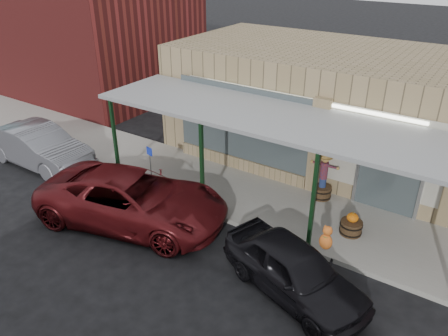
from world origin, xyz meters
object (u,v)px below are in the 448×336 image
Objects in this scene: barrel_scarecrow at (323,183)px; car_maroon at (133,199)px; handicap_sign at (150,161)px; barrel_pumpkin at (351,226)px; parked_sedan at (294,269)px; car_grey at (39,146)px.

barrel_scarecrow reaches higher than car_maroon.
handicap_sign is 0.24× the size of car_maroon.
parked_sedan is (-0.43, -2.90, 0.27)m from barrel_pumpkin.
car_maroon is at bearing -153.95° from barrel_pumpkin.
barrel_pumpkin is 0.18× the size of car_grey.
barrel_scarecrow is 0.28× the size of car_maroon.
car_grey is at bearing -170.18° from barrel_pumpkin.
parked_sedan is at bearing -95.39° from car_grey.
barrel_pumpkin is at bearing 10.62° from parked_sedan.
handicap_sign is 4.84m from car_grey.
car_maroon is at bearing -130.04° from barrel_scarecrow.
parked_sedan reaches higher than barrel_pumpkin.
barrel_scarecrow reaches higher than car_grey.
handicap_sign reaches higher than barrel_pumpkin.
parked_sedan is at bearing -70.98° from barrel_scarecrow.
parked_sedan is 0.92× the size of car_grey.
car_maroon reaches higher than barrel_pumpkin.
handicap_sign is at bearing -78.44° from car_grey.
handicap_sign is (-5.27, -2.38, 0.35)m from barrel_scarecrow.
car_maroon is (-5.78, -2.82, 0.39)m from barrel_pumpkin.
barrel_scarecrow is 1.17× the size of handicap_sign.
handicap_sign is 0.30× the size of car_grey.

